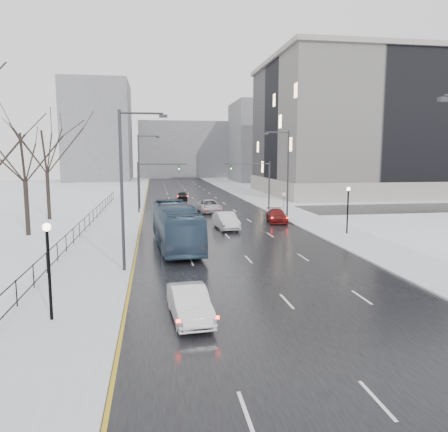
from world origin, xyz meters
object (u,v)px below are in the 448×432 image
streetlight_r_mid (286,170)px  sedan_left_near (189,303)px  tree_park_d (29,236)px  streetlight_l_near (125,183)px  lamppost_r_mid (348,203)px  mast_signal_right (261,180)px  mast_signal_left (147,181)px  tree_park_e (50,220)px  sedan_right_cross (209,206)px  no_uturn_sign (284,196)px  bus (176,226)px  sedan_right_far (277,216)px  streetlight_l_far (141,168)px  sedan_right_near (226,221)px  sedan_center_near (183,218)px  sedan_center_far (182,196)px  lamppost_l (48,257)px

streetlight_r_mid → sedan_left_near: size_ratio=2.26×
tree_park_d → streetlight_l_near: streetlight_l_near is taller
lamppost_r_mid → mast_signal_right: (-3.67, 18.00, 1.16)m
mast_signal_left → tree_park_e: bearing=-159.8°
tree_park_e → sedan_right_cross: bearing=11.8°
sedan_left_near → sedan_right_cross: sedan_right_cross is taller
tree_park_d → sedan_left_near: size_ratio=2.82×
no_uturn_sign → tree_park_e: bearing=180.0°
streetlight_r_mid → bus: streetlight_r_mid is taller
mast_signal_left → sedan_right_far: 17.36m
tree_park_e → sedan_right_far: size_ratio=2.82×
streetlight_l_far → bus: (3.37, -24.86, -3.88)m
sedan_right_near → mast_signal_right: bearing=58.1°
mast_signal_left → sedan_center_near: size_ratio=1.44×
streetlight_l_near → sedan_center_far: 45.21m
mast_signal_left → sedan_center_far: mast_signal_left is taller
sedan_right_near → tree_park_d: bearing=178.2°
lamppost_l → mast_signal_left: 36.20m
streetlight_l_far → sedan_right_near: bearing=-63.2°
streetlight_l_near → sedan_right_cross: (8.67, 27.89, -4.78)m
lamppost_r_mid → sedan_right_near: lamppost_r_mid is taller
sedan_right_near → sedan_center_far: 29.75m
tree_park_d → sedan_left_near: 25.97m
streetlight_l_near → no_uturn_sign: size_ratio=3.70×
tree_park_e → lamppost_l: bearing=-77.3°
streetlight_l_far → mast_signal_right: bearing=-14.5°
lamppost_r_mid → sedan_left_near: (-16.00, -18.58, -2.17)m
bus → sedan_right_near: bus is taller
sedan_right_cross → lamppost_l: bearing=-110.5°
streetlight_r_mid → streetlight_l_near: 25.82m
sedan_right_cross → sedan_right_far: size_ratio=1.20×
tree_park_e → sedan_right_cross: (18.70, 3.89, 0.84)m
sedan_left_near → sedan_right_near: sedan_right_near is taller
mast_signal_right → sedan_left_near: (-12.33, -36.58, -3.34)m
mast_signal_right → sedan_right_far: bearing=-93.5°
sedan_left_near → sedan_right_cross: 36.89m
tree_park_d → no_uturn_sign: 28.88m
tree_park_e → streetlight_l_far: size_ratio=1.35×
lamppost_r_mid → sedan_center_far: 36.90m
no_uturn_sign → sedan_right_cross: size_ratio=0.47×
lamppost_r_mid → bus: lamppost_r_mid is taller
mast_signal_right → bus: 24.24m
lamppost_l → sedan_center_far: lamppost_l is taller
tree_park_d → sedan_center_near: size_ratio=2.77×
no_uturn_sign → mast_signal_right: bearing=115.1°
streetlight_l_far → sedan_center_near: streetlight_l_far is taller
tree_park_d → mast_signal_right: mast_signal_right is taller
streetlight_l_near → sedan_right_far: bearing=51.0°
streetlight_l_far → sedan_center_far: 14.82m
lamppost_l → sedan_right_near: bearing=63.3°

